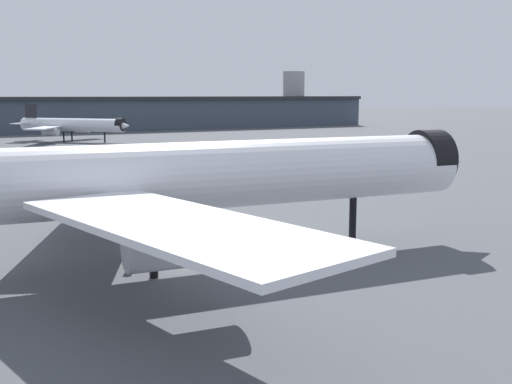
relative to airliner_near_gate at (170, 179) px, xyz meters
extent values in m
plane|color=#4C4F54|center=(0.77, -0.53, -6.87)|extent=(900.00, 900.00, 0.00)
cylinder|color=white|center=(0.39, 0.00, 0.12)|extent=(50.94, 5.70, 5.38)
cone|color=white|center=(25.85, 0.16, 0.12)|extent=(5.95, 5.31, 5.27)
cylinder|color=black|center=(24.77, 0.16, 0.53)|extent=(2.45, 5.45, 5.43)
cube|color=white|center=(-3.62, 14.12, -0.55)|extent=(14.71, 24.30, 0.43)
cylinder|color=#B7BAC1|center=(-2.38, 11.38, -2.32)|extent=(7.15, 3.00, 2.96)
cube|color=white|center=(-3.44, -14.17, -0.55)|extent=(14.95, 24.31, 0.43)
cylinder|color=#B7BAC1|center=(-2.24, -11.41, -2.32)|extent=(7.15, 3.00, 2.96)
cylinder|color=black|center=(16.69, 0.11, -4.72)|extent=(0.65, 0.65, 4.30)
cylinder|color=black|center=(-2.17, 2.81, -4.72)|extent=(0.65, 0.65, 4.30)
cylinder|color=black|center=(-2.13, -2.84, -4.72)|extent=(0.65, 0.65, 4.30)
cylinder|color=silver|center=(8.01, 134.91, -2.12)|extent=(26.84, 24.39, 3.65)
cone|color=silver|center=(20.22, 124.08, -2.12)|extent=(5.38, 5.35, 3.58)
cone|color=silver|center=(-4.19, 145.74, -2.12)|extent=(5.86, 5.75, 3.47)
cylinder|color=black|center=(19.67, 124.57, -1.84)|extent=(3.68, 3.85, 3.69)
cube|color=silver|center=(12.21, 143.45, -2.57)|extent=(15.31, 11.94, 0.29)
cylinder|color=#B7BAC1|center=(11.62, 141.61, -3.78)|extent=(4.75, 4.54, 2.01)
cube|color=silver|center=(0.04, 129.73, -2.57)|extent=(10.66, 15.55, 0.29)
cylinder|color=#B7BAC1|center=(1.79, 130.53, -3.78)|extent=(4.75, 4.54, 2.01)
cube|color=black|center=(-2.24, 144.01, 0.81)|extent=(3.17, 2.87, 5.85)
cube|color=silver|center=(-0.17, 147.32, -1.75)|extent=(6.10, 6.34, 0.22)
cube|color=silver|center=(-5.28, 141.56, -1.75)|extent=(6.10, 6.34, 0.22)
cylinder|color=black|center=(15.82, 127.98, -5.41)|extent=(0.44, 0.44, 2.92)
cylinder|color=black|center=(8.06, 137.43, -5.41)|extent=(0.44, 0.44, 2.92)
cylinder|color=black|center=(5.52, 134.56, -5.41)|extent=(0.44, 0.44, 2.92)
cube|color=#3D4756|center=(26.60, 187.87, -1.24)|extent=(214.37, 43.23, 11.25)
cube|color=#232628|center=(26.60, 187.87, 4.98)|extent=(214.58, 45.79, 1.20)
cylinder|color=#939399|center=(107.51, 194.60, 4.60)|extent=(9.24, 9.24, 22.92)
cube|color=black|center=(10.04, 33.01, -6.24)|extent=(5.59, 5.44, 0.35)
cube|color=silver|center=(11.25, 31.89, -5.27)|extent=(3.18, 3.18, 1.60)
cube|color=#1E2D38|center=(11.97, 31.21, -4.95)|extent=(1.38, 1.46, 0.80)
cube|color=silver|center=(9.32, 33.69, -4.97)|extent=(3.98, 3.93, 2.20)
cylinder|color=black|center=(12.24, 32.54, -6.42)|extent=(0.85, 0.82, 0.90)
cylinder|color=black|center=(10.66, 30.86, -6.42)|extent=(0.85, 0.82, 0.90)
cylinder|color=black|center=(9.43, 35.17, -6.42)|extent=(0.85, 0.82, 0.90)
cylinder|color=black|center=(7.85, 33.49, -6.42)|extent=(0.85, 0.82, 0.90)
cube|color=black|center=(-4.42, 33.29, -6.37)|extent=(3.42, 2.11, 0.30)
cube|color=silver|center=(-3.47, 33.45, -5.62)|extent=(1.53, 1.79, 1.20)
cube|color=#1E2D38|center=(-2.90, 33.55, -5.38)|extent=(0.30, 1.34, 0.60)
cube|color=silver|center=(-4.99, 33.20, -5.77)|extent=(2.16, 1.90, 0.90)
cylinder|color=black|center=(-3.45, 34.27, -6.52)|extent=(0.74, 0.39, 0.70)
cylinder|color=black|center=(-3.18, 32.69, -6.52)|extent=(0.74, 0.39, 0.70)
cylinder|color=black|center=(-5.65, 33.90, -6.52)|extent=(0.74, 0.39, 0.70)
cylinder|color=black|center=(-5.39, 32.32, -6.52)|extent=(0.74, 0.39, 0.70)
camera|label=1|loc=(-12.29, -46.04, 6.51)|focal=43.16mm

